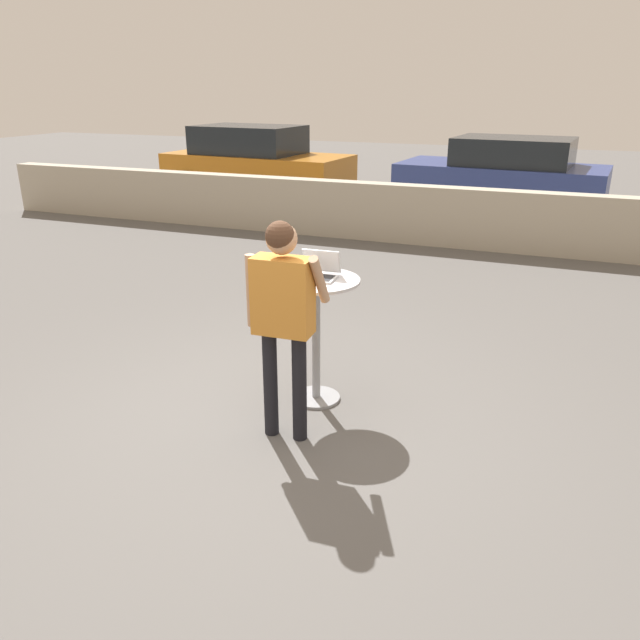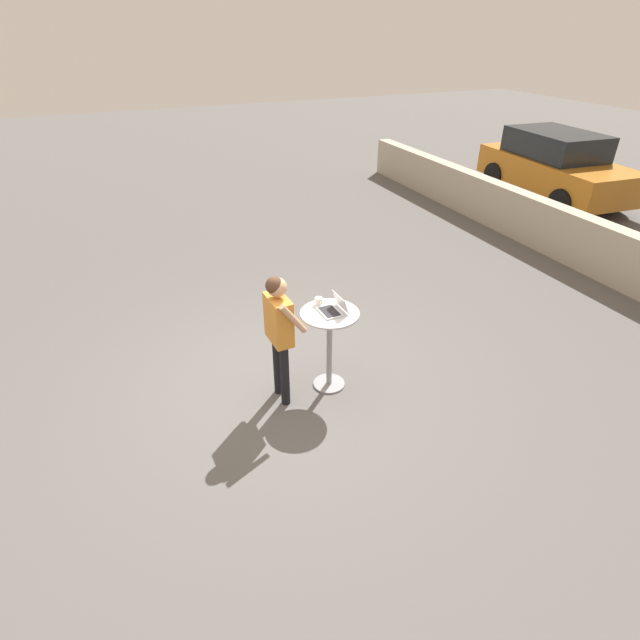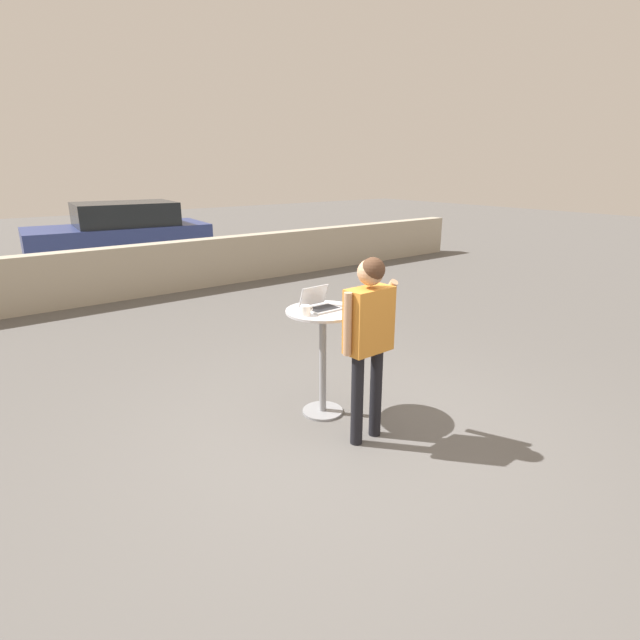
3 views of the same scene
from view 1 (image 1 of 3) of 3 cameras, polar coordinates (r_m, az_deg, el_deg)
The scene contains 8 objects.
ground_plane at distance 5.07m, azimuth -4.57°, elevation -9.69°, with size 50.00×50.00×0.00m, color #5B5956.
pavement_kerb at distance 10.78m, azimuth 10.60°, elevation 9.34°, with size 17.85×0.35×0.98m.
cafe_table at distance 5.16m, azimuth -0.36°, elevation 0.20°, with size 0.72×0.72×1.09m.
laptop at distance 5.07m, azimuth -0.19°, elevation 4.42°, with size 0.33×0.31×0.21m.
coffee_mug at distance 5.08m, azimuth -3.03°, elevation 4.42°, with size 0.13×0.10×0.09m.
standing_person at distance 4.48m, azimuth -3.42°, elevation 1.45°, with size 0.57×0.38×1.69m.
parked_car_near_street at distance 13.21m, azimuth 16.37°, elevation 12.35°, with size 4.11×2.20×1.60m.
parked_car_further_down at distance 14.83m, azimuth -5.94°, elevation 14.08°, with size 4.36×2.17×1.68m.
Camera 1 is at (1.95, -3.91, 2.57)m, focal length 35.00 mm.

